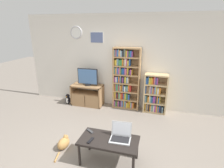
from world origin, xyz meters
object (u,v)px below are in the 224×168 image
(tv_stand, at_px, (87,95))
(television, at_px, (88,77))
(laptop, at_px, (121,135))
(remote_far_from_laptop, at_px, (90,131))
(bookshelf_tall, at_px, (125,79))
(bookshelf_short, at_px, (154,94))
(remote_near_laptop, at_px, (91,140))
(cat, at_px, (64,143))
(penguin_figurine, at_px, (68,99))
(coffee_table, at_px, (109,142))

(tv_stand, xyz_separation_m, television, (0.04, -0.00, 0.56))
(laptop, height_order, remote_far_from_laptop, laptop)
(television, xyz_separation_m, bookshelf_tall, (1.07, 0.14, -0.02))
(bookshelf_short, bearing_deg, television, -176.98)
(tv_stand, bearing_deg, remote_far_from_laptop, -65.10)
(remote_near_laptop, bearing_deg, laptop, 31.73)
(cat, bearing_deg, penguin_figurine, 125.60)
(tv_stand, xyz_separation_m, penguin_figurine, (-0.61, -0.10, -0.17))
(coffee_table, relative_size, penguin_figurine, 3.24)
(television, relative_size, remote_near_laptop, 3.65)
(television, relative_size, cat, 1.10)
(bookshelf_tall, xyz_separation_m, coffee_table, (0.19, -2.22, -0.45))
(laptop, xyz_separation_m, cat, (-1.13, 0.03, -0.41))
(tv_stand, height_order, bookshelf_tall, bookshelf_tall)
(tv_stand, height_order, remote_near_laptop, tv_stand)
(coffee_table, relative_size, laptop, 2.78)
(tv_stand, relative_size, coffee_table, 0.92)
(penguin_figurine, bearing_deg, television, 8.34)
(bookshelf_short, bearing_deg, penguin_figurine, -175.62)
(bookshelf_short, distance_m, coffee_table, 2.28)
(remote_far_from_laptop, bearing_deg, bookshelf_short, 6.76)
(cat, bearing_deg, coffee_table, 1.74)
(penguin_figurine, bearing_deg, bookshelf_short, 4.38)
(television, height_order, cat, television)
(remote_far_from_laptop, height_order, cat, remote_far_from_laptop)
(bookshelf_tall, relative_size, remote_near_laptop, 10.54)
(coffee_table, height_order, laptop, laptop)
(tv_stand, relative_size, remote_far_from_laptop, 5.81)
(bookshelf_short, relative_size, remote_far_from_laptop, 6.81)
(coffee_table, xyz_separation_m, penguin_figurine, (-1.91, 1.99, -0.26))
(tv_stand, height_order, bookshelf_short, bookshelf_short)
(television, bearing_deg, tv_stand, 179.89)
(television, height_order, penguin_figurine, television)
(tv_stand, distance_m, television, 0.56)
(tv_stand, xyz_separation_m, bookshelf_short, (1.93, 0.10, 0.19))
(tv_stand, distance_m, remote_near_laptop, 2.43)
(television, height_order, laptop, television)
(remote_near_laptop, height_order, penguin_figurine, remote_near_laptop)
(cat, bearing_deg, tv_stand, 108.55)
(tv_stand, bearing_deg, remote_near_laptop, -65.19)
(cat, xyz_separation_m, penguin_figurine, (-0.97, 1.88, 0.03))
(penguin_figurine, bearing_deg, laptop, -42.27)
(coffee_table, distance_m, laptop, 0.23)
(remote_near_laptop, bearing_deg, penguin_figurine, 136.06)
(laptop, bearing_deg, television, 122.68)
(coffee_table, relative_size, remote_far_from_laptop, 6.31)
(television, bearing_deg, remote_far_from_laptop, -66.02)
(bookshelf_tall, height_order, remote_far_from_laptop, bookshelf_tall)
(laptop, xyz_separation_m, penguin_figurine, (-2.10, 1.91, -0.38))
(television, bearing_deg, penguin_figurine, -171.66)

